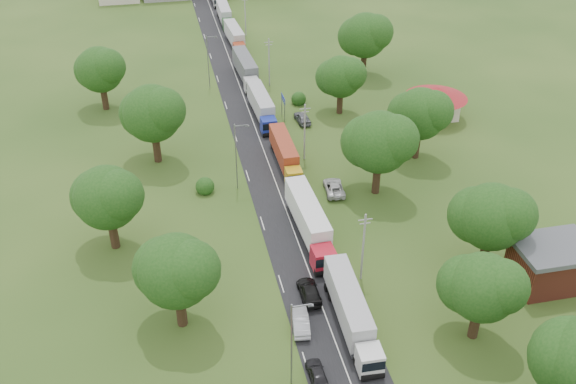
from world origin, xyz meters
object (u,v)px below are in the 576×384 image
object	(u,v)px
truck_0	(351,310)
car_lane_mid	(300,321)
car_lane_front	(317,373)
info_sign	(283,102)

from	to	relation	value
truck_0	car_lane_mid	bearing A→B (deg)	169.69
car_lane_front	truck_0	bearing A→B (deg)	-130.71
truck_0	car_lane_mid	world-z (taller)	truck_0
info_sign	truck_0	size ratio (longest dim) A/B	0.28
info_sign	car_lane_mid	xyz separation A→B (m)	(-8.20, -48.00, -2.22)
info_sign	truck_0	xyz separation A→B (m)	(-3.08, -48.93, -0.86)
info_sign	car_lane_front	distance (m)	55.66
truck_0	car_lane_front	bearing A→B (deg)	-130.13
truck_0	car_lane_front	distance (m)	8.07
info_sign	truck_0	bearing A→B (deg)	-93.61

